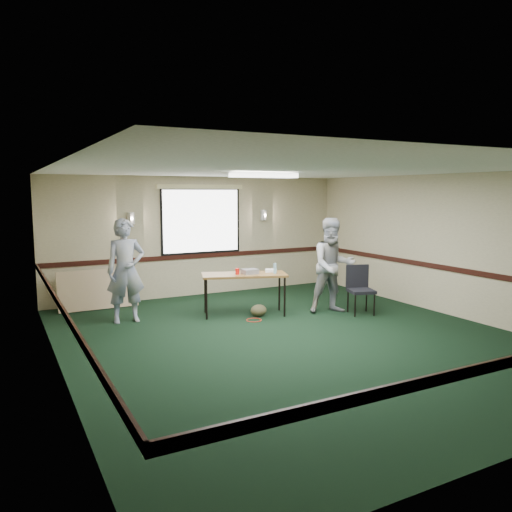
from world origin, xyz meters
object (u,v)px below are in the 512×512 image
conference_chair (359,285)px  person_left (126,271)px  person_right (333,266)px  projector (250,271)px  folding_table (244,277)px

conference_chair → person_left: 4.44m
person_left → person_right: size_ratio=1.01×
conference_chair → person_left: person_left is taller
person_right → projector: bearing=175.4°
projector → conference_chair: conference_chair is taller
projector → person_left: size_ratio=0.15×
projector → person_left: 2.29m
person_right → person_left: bearing=178.2°
folding_table → projector: projector is taller
projector → person_left: bearing=164.9°
conference_chair → person_right: size_ratio=0.50×
folding_table → projector: size_ratio=6.13×
conference_chair → person_right: (-0.44, 0.29, 0.38)m
projector → folding_table: bearing=140.8°
folding_table → projector: (0.08, -0.07, 0.11)m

